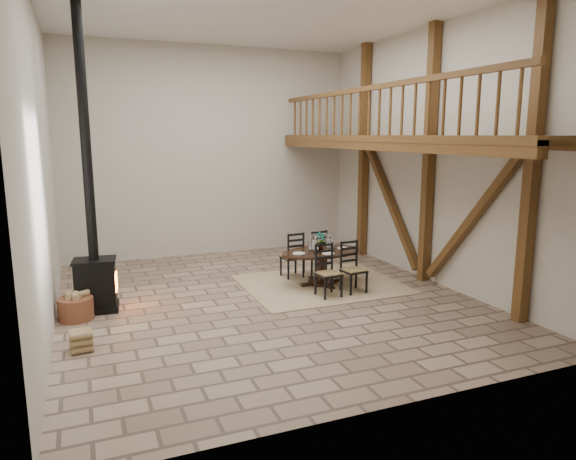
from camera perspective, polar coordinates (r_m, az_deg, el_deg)
name	(u,v)px	position (r m, az deg, el deg)	size (l,w,h in m)	color
ground	(267,299)	(9.32, -2.32, -7.71)	(8.00, 8.00, 0.00)	#9C8168
room_shell	(329,129)	(9.32, 4.57, 11.10)	(7.02, 8.02, 5.01)	beige
rug	(321,284)	(10.22, 3.69, -6.02)	(3.00, 2.50, 0.02)	tan
dining_table	(321,265)	(10.11, 3.72, -3.90)	(1.73, 1.91, 1.07)	black
wood_stove	(93,246)	(9.05, -20.84, -1.66)	(0.74, 0.60, 5.00)	black
log_basket	(76,307)	(8.97, -22.52, -7.96)	(0.55, 0.55, 0.45)	brown
log_stack	(81,341)	(7.71, -22.01, -11.33)	(0.31, 0.32, 0.30)	tan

